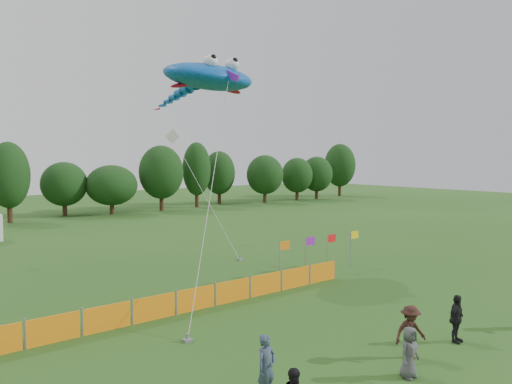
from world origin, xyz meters
TOP-DOWN VIEW (x-y plane):
  - ground at (0.00, 0.00)m, footprint 160.00×160.00m
  - treeline at (1.61, 44.93)m, footprint 104.57×8.78m
  - barrier_fence at (-2.81, 7.94)m, footprint 19.90×0.06m
  - flag_row at (7.13, 9.12)m, footprint 6.73×0.40m
  - spectator_a at (-4.58, -0.07)m, footprint 0.72×0.53m
  - spectator_c at (0.92, -0.96)m, footprint 1.31×1.00m
  - spectator_d at (3.48, -1.17)m, footprint 1.06×0.53m
  - spectator_e at (-0.34, -1.77)m, footprint 0.79×0.53m
  - stingray_kite at (3.21, 14.64)m, footprint 10.69×17.22m
  - small_kite_white at (6.79, 22.37)m, footprint 1.86×10.74m

SIDE VIEW (x-z plane):
  - ground at x=0.00m, z-range 0.00..0.00m
  - barrier_fence at x=-2.81m, z-range 0.00..1.00m
  - spectator_e at x=-0.34m, z-range 0.00..1.57m
  - spectator_d at x=3.48m, z-range 0.00..1.74m
  - spectator_c at x=0.92m, z-range 0.00..1.79m
  - spectator_a at x=-4.58m, z-range 0.00..1.82m
  - flag_row at x=7.13m, z-range 0.37..2.61m
  - treeline at x=1.61m, z-range 0.00..8.36m
  - small_kite_white at x=6.79m, z-range 1.41..10.30m
  - stingray_kite at x=3.21m, z-range 5.08..17.41m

